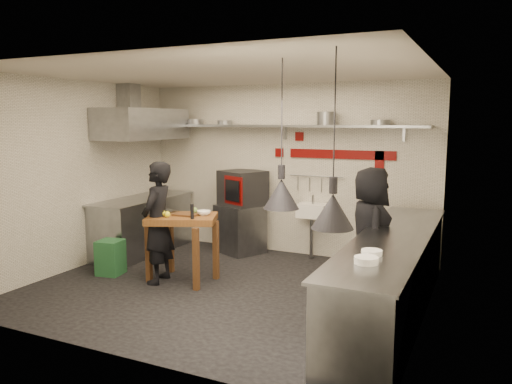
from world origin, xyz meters
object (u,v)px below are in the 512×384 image
at_px(oven_stand, 240,229).
at_px(prep_table, 183,248).
at_px(green_bin, 111,257).
at_px(chef_left, 158,223).
at_px(combi_oven, 243,188).
at_px(chef_right, 370,232).

relative_size(oven_stand, prep_table, 0.87).
relative_size(green_bin, chef_left, 0.30).
bearing_deg(prep_table, chef_left, -168.58).
relative_size(combi_oven, prep_table, 0.71).
bearing_deg(green_bin, chef_left, 1.27).
xyz_separation_m(prep_table, chef_left, (-0.27, -0.19, 0.37)).
distance_m(oven_stand, chef_left, 1.95).
xyz_separation_m(combi_oven, prep_table, (-0.06, -1.74, -0.63)).
relative_size(oven_stand, chef_left, 0.48).
height_order(prep_table, chef_right, chef_right).
bearing_deg(chef_right, oven_stand, 40.09).
distance_m(prep_table, chef_right, 2.55).
bearing_deg(chef_left, oven_stand, 160.25).
bearing_deg(chef_left, chef_right, 93.66).
distance_m(chef_left, chef_right, 2.83).
height_order(green_bin, chef_right, chef_right).
bearing_deg(combi_oven, chef_left, -74.82).
height_order(green_bin, chef_left, chef_left).
bearing_deg(chef_right, chef_left, 80.17).
bearing_deg(green_bin, oven_stand, 59.15).
height_order(combi_oven, green_bin, combi_oven).
height_order(oven_stand, prep_table, prep_table).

